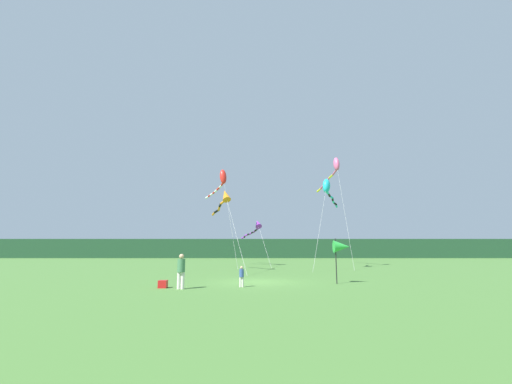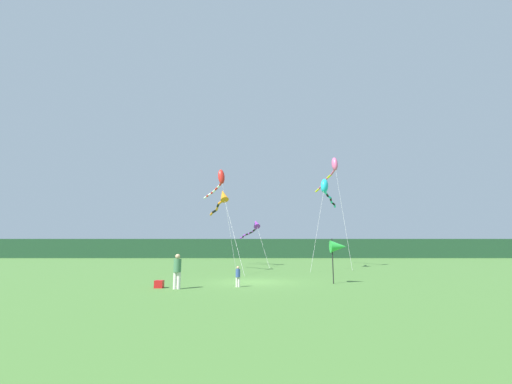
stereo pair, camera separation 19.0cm
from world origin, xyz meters
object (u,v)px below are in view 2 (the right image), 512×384
object	(u,v)px
banner_flag_pole	(339,247)
kite_red	(221,180)
kite_cyan	(326,188)
cooler_box	(160,284)
person_adult	(178,269)
kite_rainbow	(333,169)
kite_orange	(223,198)
person_child	(239,275)
kite_purple	(255,227)

from	to	relation	value
banner_flag_pole	kite_red	world-z (taller)	kite_red
kite_red	kite_cyan	world-z (taller)	kite_red
kite_cyan	cooler_box	bearing A→B (deg)	-128.61
person_adult	kite_red	world-z (taller)	kite_red
kite_red	kite_rainbow	bearing A→B (deg)	1.19
person_adult	banner_flag_pole	xyz separation A→B (m)	(8.61, 2.47, 1.10)
kite_rainbow	kite_red	xyz separation A→B (m)	(-12.11, -0.25, -1.25)
kite_orange	kite_red	xyz separation A→B (m)	(-0.87, 5.83, 2.85)
cooler_box	kite_rainbow	size ratio (longest dim) A/B	0.04
banner_flag_pole	kite_orange	size ratio (longest dim) A/B	0.33
banner_flag_pole	kite_orange	world-z (taller)	kite_orange
person_adult	kite_red	size ratio (longest dim) A/B	0.17
cooler_box	kite_orange	xyz separation A→B (m)	(1.90, 11.49, 6.11)
person_child	kite_cyan	bearing A→B (deg)	61.59
kite_rainbow	kite_red	distance (m)	12.18
kite_rainbow	kite_red	world-z (taller)	kite_rainbow
kite_rainbow	kite_cyan	world-z (taller)	kite_rainbow
kite_rainbow	banner_flag_pole	bearing A→B (deg)	-102.72
person_child	cooler_box	distance (m)	3.99
kite_orange	kite_purple	world-z (taller)	kite_orange
kite_orange	kite_purple	size ratio (longest dim) A/B	0.76
banner_flag_pole	kite_cyan	world-z (taller)	kite_cyan
kite_orange	kite_purple	bearing A→B (deg)	74.02
cooler_box	kite_orange	size ratio (longest dim) A/B	0.05
banner_flag_pole	kite_cyan	size ratio (longest dim) A/B	0.29
kite_cyan	kite_purple	bearing A→B (deg)	137.60
person_adult	kite_red	bearing A→B (deg)	89.93
banner_flag_pole	kite_purple	bearing A→B (deg)	104.54
banner_flag_pole	kite_orange	distance (m)	12.96
person_child	cooler_box	xyz separation A→B (m)	(-3.96, -0.34, -0.40)
banner_flag_pole	kite_rainbow	world-z (taller)	kite_rainbow
person_child	cooler_box	world-z (taller)	person_child
person_child	banner_flag_pole	xyz separation A→B (m)	(5.66, 1.64, 1.46)
kite_orange	kite_cyan	distance (m)	10.43
person_adult	kite_cyan	xyz separation A→B (m)	(10.71, 15.16, 6.83)
cooler_box	kite_orange	distance (m)	13.15
kite_red	kite_purple	size ratio (longest dim) A/B	1.00
kite_orange	kite_purple	xyz separation A→B (m)	(2.76, 9.63, -1.90)
kite_rainbow	kite_purple	world-z (taller)	kite_rainbow
person_adult	kite_orange	bearing A→B (deg)	85.72
person_adult	kite_orange	distance (m)	13.15
kite_red	kite_cyan	bearing A→B (deg)	-13.92
person_adult	cooler_box	size ratio (longest dim) A/B	4.02
banner_flag_pole	kite_purple	xyz separation A→B (m)	(-4.96, 19.14, 2.34)
person_adult	cooler_box	world-z (taller)	person_adult
person_child	kite_purple	world-z (taller)	kite_purple
person_child	kite_orange	bearing A→B (deg)	100.47
person_child	cooler_box	bearing A→B (deg)	-175.15
person_adult	kite_cyan	bearing A→B (deg)	54.75
person_adult	cooler_box	distance (m)	1.35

